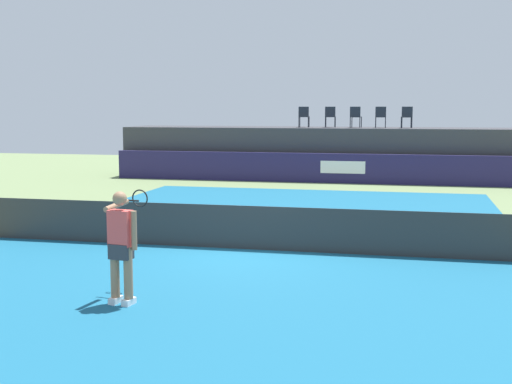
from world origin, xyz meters
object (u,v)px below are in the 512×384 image
object	(u,v)px
spectator_chair_left	(330,116)
tennis_player	(122,243)
spectator_chair_far_right	(407,116)
spectator_chair_center	(356,116)
spectator_chair_far_left	(304,116)
spectator_chair_right	(381,116)

from	to	relation	value
spectator_chair_left	tennis_player	world-z (taller)	spectator_chair_left
spectator_chair_left	spectator_chair_far_right	distance (m)	3.22
spectator_chair_center	spectator_chair_far_right	world-z (taller)	same
spectator_chair_center	tennis_player	xyz separation A→B (m)	(-2.01, -19.43, -1.73)
spectator_chair_center	spectator_chair_far_left	bearing A→B (deg)	175.09
spectator_chair_far_left	spectator_chair_far_right	world-z (taller)	same
spectator_chair_far_left	tennis_player	xyz separation A→B (m)	(0.22, -19.62, -1.73)
spectator_chair_center	spectator_chair_left	bearing A→B (deg)	165.03
spectator_chair_far_right	spectator_chair_center	bearing A→B (deg)	-178.39
spectator_chair_right	spectator_chair_far_left	bearing A→B (deg)	178.07
spectator_chair_center	spectator_chair_right	xyz separation A→B (m)	(1.04, 0.08, 0.00)
spectator_chair_left	spectator_chair_far_right	world-z (taller)	same
tennis_player	spectator_chair_far_left	bearing A→B (deg)	90.63
spectator_chair_left	spectator_chair_far_right	size ratio (longest dim) A/B	1.00
spectator_chair_left	tennis_player	size ratio (longest dim) A/B	0.50
spectator_chair_far_left	spectator_chair_left	bearing A→B (deg)	5.20
spectator_chair_left	spectator_chair_center	bearing A→B (deg)	-14.97
spectator_chair_far_left	spectator_chair_right	distance (m)	3.27
spectator_chair_far_right	tennis_player	xyz separation A→B (m)	(-4.12, -19.49, -1.73)
spectator_chair_far_left	spectator_chair_right	bearing A→B (deg)	-1.93
spectator_chair_far_right	tennis_player	bearing A→B (deg)	-101.94
spectator_chair_center	spectator_chair_right	size ratio (longest dim) A/B	1.00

